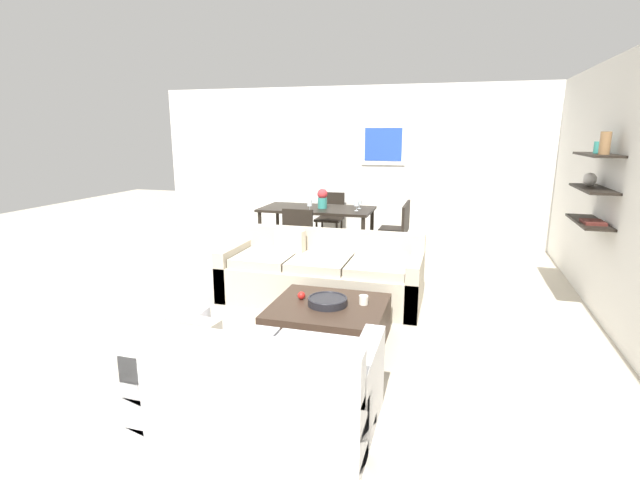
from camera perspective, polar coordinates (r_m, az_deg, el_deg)
name	(u,v)px	position (r m, az deg, el deg)	size (l,w,h in m)	color
ground_plane	(310,309)	(5.30, -1.26, -8.36)	(18.00, 18.00, 0.00)	#BCB29E
back_wall_unit	(386,166)	(8.34, 7.99, 8.93)	(8.40, 0.09, 2.70)	silver
right_wall_shelf_unit	(616,191)	(5.57, 32.27, 5.03)	(0.34, 8.20, 2.70)	silver
sofa_beige	(321,276)	(5.49, 0.16, -4.34)	(2.29, 0.90, 0.78)	#B2A893
loveseat_white	(259,385)	(3.29, -7.41, -17.00)	(1.51, 0.90, 0.78)	white
coffee_table	(328,324)	(4.42, 1.00, -10.16)	(1.04, 0.94, 0.38)	#38281E
decorative_bowl	(328,301)	(4.34, 0.92, -7.39)	(0.37, 0.37, 0.07)	black
candle_jar	(364,300)	(4.37, 5.31, -7.26)	(0.08, 0.08, 0.08)	silver
apple_on_coffee_table	(301,296)	(4.48, -2.26, -6.75)	(0.08, 0.08, 0.08)	red
dining_table	(317,212)	(7.48, -0.38, 3.37)	(1.76, 0.89, 0.75)	black
dining_chair_right_far	(399,225)	(7.45, 9.62, 1.80)	(0.44, 0.44, 0.88)	black
dining_chair_right_near	(396,230)	(7.06, 9.25, 1.20)	(0.44, 0.44, 0.88)	black
dining_chair_foot	(300,234)	(6.71, -2.43, 0.74)	(0.44, 0.44, 0.88)	black
dining_chair_head	(330,214)	(8.32, 1.28, 3.14)	(0.44, 0.44, 0.88)	black
wine_glass_right_far	(359,202)	(7.40, 4.80, 4.62)	(0.07, 0.07, 0.15)	silver
wine_glass_foot	(310,203)	(7.08, -1.26, 4.48)	(0.07, 0.07, 0.19)	silver
wine_glass_head	(323,197)	(7.81, 0.42, 5.26)	(0.06, 0.06, 0.18)	silver
wine_glass_right_near	(357,203)	(7.19, 4.45, 4.44)	(0.08, 0.08, 0.16)	silver
centerpiece_vase	(322,198)	(7.41, 0.29, 5.10)	(0.16, 0.16, 0.31)	teal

